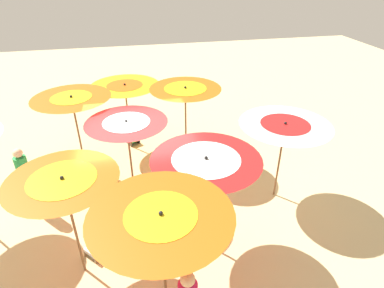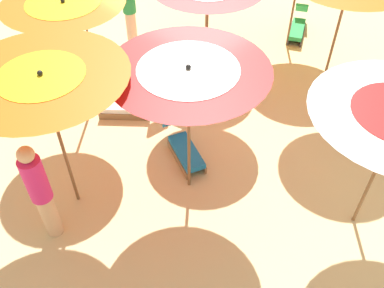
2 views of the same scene
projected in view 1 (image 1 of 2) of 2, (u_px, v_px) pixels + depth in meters
name	position (u px, v px, depth m)	size (l,w,h in m)	color
ground	(145.00, 207.00, 8.48)	(35.37, 35.37, 0.04)	beige
beach_umbrella_0	(284.00, 131.00, 7.88)	(2.25, 2.25, 2.25)	brown
beach_umbrella_1	(185.00, 95.00, 9.23)	(2.07, 2.07, 2.52)	brown
beach_umbrella_2	(125.00, 91.00, 10.08)	(2.15, 2.15, 2.30)	brown
beach_umbrella_3	(206.00, 168.00, 6.31)	(2.19, 2.19, 2.38)	brown
beach_umbrella_4	(127.00, 128.00, 7.62)	(1.96, 1.96, 2.40)	brown
beach_umbrella_5	(73.00, 104.00, 8.55)	(2.08, 2.08, 2.55)	brown
beach_umbrella_6	(161.00, 224.00, 4.80)	(2.21, 2.21, 2.50)	brown
beach_umbrella_7	(64.00, 189.00, 5.67)	(1.98, 1.98, 2.44)	brown
lounger_0	(127.00, 134.00, 11.47)	(0.95, 1.38, 0.61)	#333338
lounger_1	(178.00, 228.00, 7.52)	(1.24, 0.78, 0.61)	olive
lounger_2	(110.00, 236.00, 7.30)	(1.25, 1.20, 0.62)	olive
beachgoer_1	(26.00, 178.00, 7.98)	(0.30, 0.30, 1.78)	beige
beach_ball	(113.00, 177.00, 9.29)	(0.34, 0.34, 0.34)	yellow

